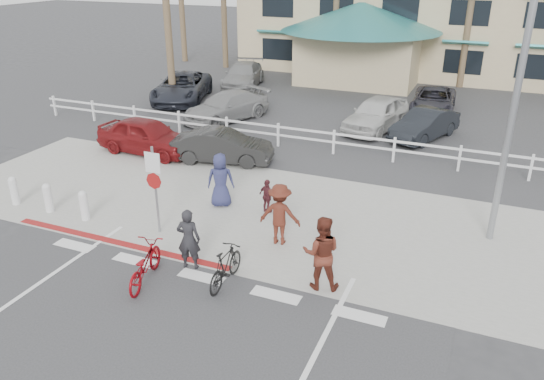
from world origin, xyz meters
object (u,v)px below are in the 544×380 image
at_px(bike_black, 226,266).
at_px(car_white_sedan, 222,146).
at_px(car_red_compact, 147,136).
at_px(sign_post, 155,186).
at_px(bike_red, 144,265).

xyz_separation_m(bike_black, car_white_sedan, (-3.97, 7.39, 0.14)).
distance_m(bike_black, car_red_compact, 10.17).
distance_m(sign_post, car_red_compact, 7.01).
bearing_deg(car_red_compact, car_white_sedan, -82.39).
relative_size(bike_red, car_white_sedan, 0.48).
bearing_deg(bike_red, bike_black, -172.94).
distance_m(bike_red, car_white_sedan, 8.35).
height_order(sign_post, car_red_compact, sign_post).
bearing_deg(bike_black, bike_red, 20.01).
relative_size(car_white_sedan, car_red_compact, 0.91).
relative_size(sign_post, bike_black, 1.78).
height_order(bike_red, bike_black, bike_black).
distance_m(bike_black, car_white_sedan, 8.39).
bearing_deg(car_red_compact, sign_post, -139.24).
bearing_deg(sign_post, bike_red, -63.40).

